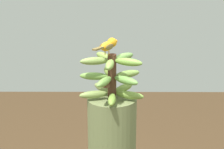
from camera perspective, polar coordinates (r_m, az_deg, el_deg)
The scene contains 2 objects.
banana_bunch at distance 1.80m, azimuth -0.02°, elevation -0.36°, with size 0.32×0.32×0.22m.
perched_bird at distance 1.75m, azimuth -0.57°, elevation 4.56°, with size 0.16×0.12×0.08m.
Camera 1 is at (-1.72, -0.01, 2.02)m, focal length 59.51 mm.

